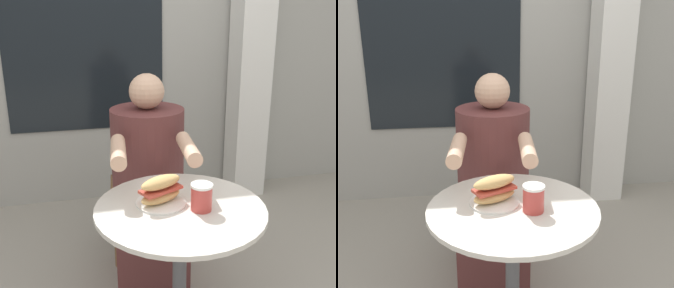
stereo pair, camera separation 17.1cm
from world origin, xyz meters
The scene contains 7 objects.
storefront_wall centered at (0.00, 1.69, 1.40)m, with size 8.00×0.09×2.80m.
lattice_pillar centered at (0.98, 1.50, 1.20)m, with size 0.26×0.26×2.40m.
cafe_table centered at (0.00, 0.00, 0.52)m, with size 0.69×0.69×0.71m.
diner_chair centered at (-0.01, 0.90, 0.52)m, with size 0.42×0.42×0.87m.
seated_diner centered at (-0.02, 0.55, 0.50)m, with size 0.45×0.72×1.16m.
sandwich_on_plate centered at (-0.07, 0.05, 0.76)m, with size 0.21×0.21×0.12m.
drink_cup centered at (0.07, -0.04, 0.76)m, with size 0.09×0.09×0.11m.
Camera 1 is at (-0.39, -1.37, 1.44)m, focal length 42.00 mm.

